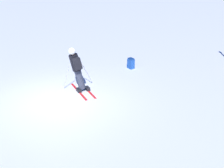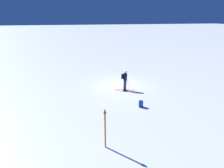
# 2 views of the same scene
# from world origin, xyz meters

# --- Properties ---
(ground_plane) EXTENTS (300.00, 300.00, 0.00)m
(ground_plane) POSITION_xyz_m (0.00, 0.00, 0.00)
(ground_plane) COLOR white
(skier) EXTENTS (1.37, 1.76, 1.84)m
(skier) POSITION_xyz_m (-1.01, -0.06, 1.01)
(skier) COLOR red
(skier) RESTS_ON ground
(spare_backpack) EXTENTS (0.28, 0.34, 0.50)m
(spare_backpack) POSITION_xyz_m (-4.46, -0.21, 0.24)
(spare_backpack) COLOR #194293
(spare_backpack) RESTS_ON ground
(trail_marker) EXTENTS (0.13, 0.13, 2.18)m
(trail_marker) POSITION_xyz_m (-8.06, 3.25, 1.19)
(trail_marker) COLOR orange
(trail_marker) RESTS_ON ground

